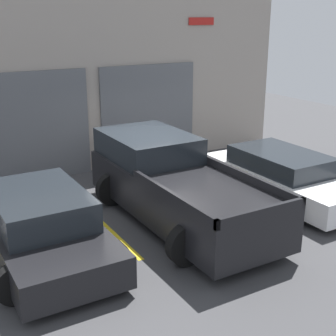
% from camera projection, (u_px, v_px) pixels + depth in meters
% --- Properties ---
extents(ground_plane, '(28.00, 28.00, 0.00)m').
position_uv_depth(ground_plane, '(151.00, 202.00, 11.38)').
color(ground_plane, '#3D3D3F').
extents(shophouse_building, '(12.35, 0.68, 5.35)m').
position_uv_depth(shophouse_building, '(95.00, 78.00, 13.26)').
color(shophouse_building, '#9E9389').
rests_on(shophouse_building, ground).
extents(pickup_truck, '(2.51, 5.30, 1.69)m').
position_uv_depth(pickup_truck, '(173.00, 183.00, 10.26)').
color(pickup_truck, black).
rests_on(pickup_truck, ground).
extents(sedan_white, '(2.14, 4.38, 1.14)m').
position_uv_depth(sedan_white, '(282.00, 176.00, 11.57)').
color(sedan_white, white).
rests_on(sedan_white, ground).
extents(sedan_side, '(2.27, 4.22, 1.26)m').
position_uv_depth(sedan_side, '(41.00, 226.00, 8.68)').
color(sedan_side, black).
rests_on(sedan_side, ground).
extents(parking_stripe_left, '(0.12, 2.20, 0.01)m').
position_uv_depth(parking_stripe_left, '(117.00, 237.00, 9.56)').
color(parking_stripe_left, gold).
rests_on(parking_stripe_left, ground).
extents(parking_stripe_centre, '(0.12, 2.20, 0.01)m').
position_uv_depth(parking_stripe_centre, '(234.00, 208.00, 11.00)').
color(parking_stripe_centre, gold).
rests_on(parking_stripe_centre, ground).
extents(parking_stripe_right, '(0.12, 2.20, 0.01)m').
position_uv_depth(parking_stripe_right, '(324.00, 186.00, 12.44)').
color(parking_stripe_right, gold).
rests_on(parking_stripe_right, ground).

